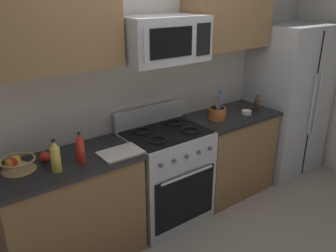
{
  "coord_description": "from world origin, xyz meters",
  "views": [
    {
      "loc": [
        -1.73,
        -1.73,
        2.12
      ],
      "look_at": [
        -0.06,
        0.5,
        1.03
      ],
      "focal_mm": 37.03,
      "sensor_mm": 36.0,
      "label": 1
    }
  ],
  "objects_px": {
    "bottle_oil": "(55,157)",
    "bottle_soy": "(257,104)",
    "fruit_basket": "(17,164)",
    "prep_bowl": "(246,112)",
    "microwave": "(163,39)",
    "bottle_hot_sauce": "(80,149)",
    "range_oven": "(166,175)",
    "refrigerator": "(287,101)",
    "cutting_board": "(121,153)",
    "apple_loose": "(45,157)",
    "utensil_crock": "(217,113)"
  },
  "relations": [
    {
      "from": "utensil_crock",
      "to": "bottle_hot_sauce",
      "type": "height_order",
      "value": "utensil_crock"
    },
    {
      "from": "bottle_soy",
      "to": "apple_loose",
      "type": "bearing_deg",
      "value": 175.39
    },
    {
      "from": "microwave",
      "to": "apple_loose",
      "type": "bearing_deg",
      "value": 176.67
    },
    {
      "from": "cutting_board",
      "to": "prep_bowl",
      "type": "height_order",
      "value": "prep_bowl"
    },
    {
      "from": "bottle_soy",
      "to": "cutting_board",
      "type": "bearing_deg",
      "value": -178.67
    },
    {
      "from": "fruit_basket",
      "to": "bottle_oil",
      "type": "bearing_deg",
      "value": -41.11
    },
    {
      "from": "bottle_hot_sauce",
      "to": "refrigerator",
      "type": "bearing_deg",
      "value": 1.43
    },
    {
      "from": "bottle_oil",
      "to": "prep_bowl",
      "type": "xyz_separation_m",
      "value": [
        2.04,
        0.02,
        -0.09
      ]
    },
    {
      "from": "range_oven",
      "to": "cutting_board",
      "type": "bearing_deg",
      "value": -166.47
    },
    {
      "from": "fruit_basket",
      "to": "bottle_oil",
      "type": "xyz_separation_m",
      "value": [
        0.22,
        -0.19,
        0.06
      ]
    },
    {
      "from": "utensil_crock",
      "to": "range_oven",
      "type": "bearing_deg",
      "value": 178.79
    },
    {
      "from": "fruit_basket",
      "to": "prep_bowl",
      "type": "distance_m",
      "value": 2.27
    },
    {
      "from": "bottle_oil",
      "to": "bottle_soy",
      "type": "distance_m",
      "value": 2.2
    },
    {
      "from": "utensil_crock",
      "to": "prep_bowl",
      "type": "distance_m",
      "value": 0.37
    },
    {
      "from": "fruit_basket",
      "to": "bottle_hot_sauce",
      "type": "distance_m",
      "value": 0.45
    },
    {
      "from": "range_oven",
      "to": "refrigerator",
      "type": "xyz_separation_m",
      "value": [
        1.81,
        -0.02,
        0.41
      ]
    },
    {
      "from": "fruit_basket",
      "to": "bottle_soy",
      "type": "distance_m",
      "value": 2.42
    },
    {
      "from": "range_oven",
      "to": "fruit_basket",
      "type": "xyz_separation_m",
      "value": [
        -1.27,
        0.08,
        0.49
      ]
    },
    {
      "from": "range_oven",
      "to": "bottle_hot_sauce",
      "type": "distance_m",
      "value": 1.02
    },
    {
      "from": "microwave",
      "to": "bottle_oil",
      "type": "bearing_deg",
      "value": -172.62
    },
    {
      "from": "fruit_basket",
      "to": "cutting_board",
      "type": "distance_m",
      "value": 0.76
    },
    {
      "from": "cutting_board",
      "to": "bottle_oil",
      "type": "relative_size",
      "value": 1.35
    },
    {
      "from": "apple_loose",
      "to": "bottle_oil",
      "type": "height_order",
      "value": "bottle_oil"
    },
    {
      "from": "range_oven",
      "to": "bottle_hot_sauce",
      "type": "xyz_separation_m",
      "value": [
        -0.85,
        -0.08,
        0.55
      ]
    },
    {
      "from": "bottle_hot_sauce",
      "to": "cutting_board",
      "type": "bearing_deg",
      "value": -8.59
    },
    {
      "from": "apple_loose",
      "to": "cutting_board",
      "type": "bearing_deg",
      "value": -22.48
    },
    {
      "from": "bottle_oil",
      "to": "apple_loose",
      "type": "bearing_deg",
      "value": 95.14
    },
    {
      "from": "range_oven",
      "to": "cutting_board",
      "type": "relative_size",
      "value": 3.25
    },
    {
      "from": "fruit_basket",
      "to": "apple_loose",
      "type": "distance_m",
      "value": 0.2
    },
    {
      "from": "microwave",
      "to": "cutting_board",
      "type": "bearing_deg",
      "value": -163.95
    },
    {
      "from": "bottle_hot_sauce",
      "to": "prep_bowl",
      "type": "xyz_separation_m",
      "value": [
        1.84,
        -0.01,
        -0.09
      ]
    },
    {
      "from": "apple_loose",
      "to": "range_oven",
      "type": "bearing_deg",
      "value": -4.69
    },
    {
      "from": "prep_bowl",
      "to": "bottle_oil",
      "type": "bearing_deg",
      "value": -179.45
    },
    {
      "from": "bottle_soy",
      "to": "fruit_basket",
      "type": "bearing_deg",
      "value": 175.96
    },
    {
      "from": "range_oven",
      "to": "bottle_oil",
      "type": "relative_size",
      "value": 4.37
    },
    {
      "from": "prep_bowl",
      "to": "bottle_soy",
      "type": "bearing_deg",
      "value": 0.02
    },
    {
      "from": "utensil_crock",
      "to": "cutting_board",
      "type": "height_order",
      "value": "utensil_crock"
    },
    {
      "from": "apple_loose",
      "to": "cutting_board",
      "type": "relative_size",
      "value": 0.25
    },
    {
      "from": "microwave",
      "to": "bottle_hot_sauce",
      "type": "relative_size",
      "value": 3.03
    },
    {
      "from": "refrigerator",
      "to": "range_oven",
      "type": "bearing_deg",
      "value": 179.46
    },
    {
      "from": "range_oven",
      "to": "apple_loose",
      "type": "xyz_separation_m",
      "value": [
        -1.07,
        0.09,
        0.48
      ]
    },
    {
      "from": "apple_loose",
      "to": "cutting_board",
      "type": "xyz_separation_m",
      "value": [
        0.53,
        -0.22,
        -0.03
      ]
    },
    {
      "from": "utensil_crock",
      "to": "fruit_basket",
      "type": "height_order",
      "value": "utensil_crock"
    },
    {
      "from": "utensil_crock",
      "to": "bottle_soy",
      "type": "height_order",
      "value": "utensil_crock"
    },
    {
      "from": "fruit_basket",
      "to": "apple_loose",
      "type": "relative_size",
      "value": 3.04
    },
    {
      "from": "refrigerator",
      "to": "cutting_board",
      "type": "xyz_separation_m",
      "value": [
        -2.35,
        -0.11,
        0.03
      ]
    },
    {
      "from": "apple_loose",
      "to": "bottle_hot_sauce",
      "type": "distance_m",
      "value": 0.29
    },
    {
      "from": "range_oven",
      "to": "bottle_hot_sauce",
      "type": "bearing_deg",
      "value": -174.41
    },
    {
      "from": "utensil_crock",
      "to": "cutting_board",
      "type": "distance_m",
      "value": 1.19
    },
    {
      "from": "fruit_basket",
      "to": "range_oven",
      "type": "bearing_deg",
      "value": -3.58
    }
  ]
}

